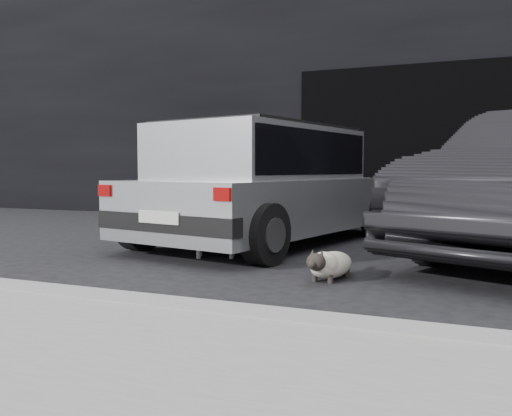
% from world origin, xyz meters
% --- Properties ---
extents(ground, '(80.00, 80.00, 0.00)m').
position_xyz_m(ground, '(0.00, 0.00, 0.00)').
color(ground, black).
rests_on(ground, ground).
extents(building_facade, '(34.00, 4.00, 5.00)m').
position_xyz_m(building_facade, '(1.00, 6.00, 2.50)').
color(building_facade, black).
rests_on(building_facade, ground).
extents(garage_opening, '(4.00, 0.10, 2.60)m').
position_xyz_m(garage_opening, '(1.00, 3.99, 1.30)').
color(garage_opening, black).
rests_on(garage_opening, ground).
extents(curb, '(18.00, 0.25, 0.12)m').
position_xyz_m(curb, '(1.00, -2.60, 0.06)').
color(curb, gray).
rests_on(curb, ground).
extents(silver_hatchback, '(2.48, 4.06, 1.40)m').
position_xyz_m(silver_hatchback, '(-0.41, 0.73, 0.76)').
color(silver_hatchback, silver).
rests_on(silver_hatchback, ground).
extents(cat_siamese, '(0.36, 0.80, 0.28)m').
position_xyz_m(cat_siamese, '(0.85, -1.10, 0.13)').
color(cat_siamese, beige).
rests_on(cat_siamese, ground).
extents(cat_white, '(0.77, 0.46, 0.39)m').
position_xyz_m(cat_white, '(-0.46, -0.42, 0.19)').
color(cat_white, silver).
rests_on(cat_white, ground).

